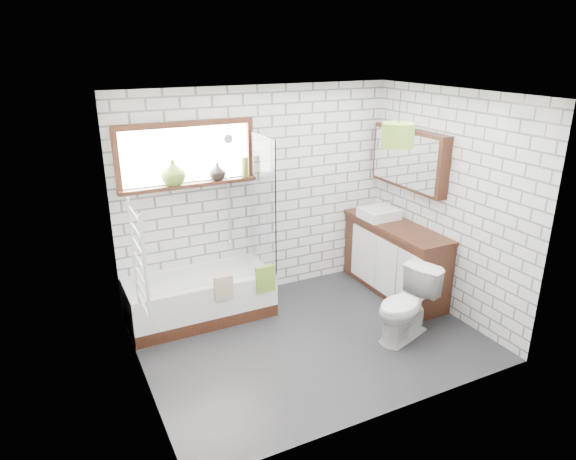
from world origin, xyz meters
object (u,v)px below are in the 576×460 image
bathtub (200,297)px  pendant (398,135)px  vanity (394,258)px  basin (379,213)px  toilet (406,305)px

bathtub → pendant: size_ratio=5.09×
bathtub → vanity: size_ratio=1.03×
bathtub → pendant: 2.76m
bathtub → basin: size_ratio=3.71×
vanity → basin: 0.59m
bathtub → pendant: (1.74, -1.09, 1.84)m
bathtub → basin: (2.28, -0.15, 0.69)m
bathtub → vanity: 2.39m
vanity → toilet: vanity is taller
vanity → toilet: 1.07m
basin → toilet: 1.42m
basin → toilet: size_ratio=0.57×
bathtub → pendant: bearing=-32.1°
vanity → pendant: bearing=-133.0°
bathtub → vanity: bearing=-10.5°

